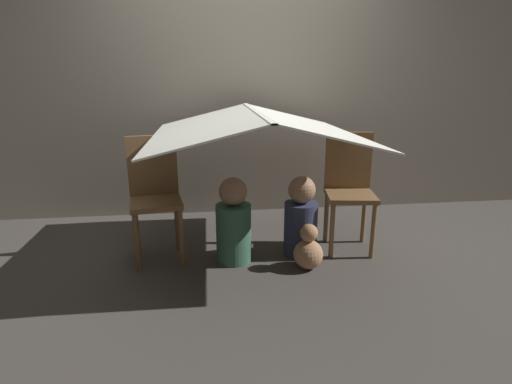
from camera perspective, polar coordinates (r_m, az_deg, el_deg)
The scene contains 8 objects.
ground_plane at distance 3.11m, azimuth 0.19°, elevation -9.46°, with size 8.80×8.80×0.00m, color #47423D.
wall_back at distance 3.97m, azimuth -1.99°, elevation 14.83°, with size 7.00×0.05×2.50m.
chair_left at distance 3.07m, azimuth -14.24°, elevation -0.10°, with size 0.42×0.42×0.92m.
chair_right at distance 3.24m, azimuth 13.17°, elevation 0.81°, with size 0.42×0.42×0.92m.
sheet_canopy at distance 2.90m, azimuth 0.00°, elevation 9.70°, with size 1.49×1.58×0.19m.
person_front at distance 2.97m, azimuth -3.23°, elevation -4.57°, with size 0.26×0.26×0.65m.
person_second at distance 3.09m, azimuth 6.42°, elevation -3.94°, with size 0.26×0.26×0.63m.
plush_toy at distance 2.93m, azimuth 7.48°, elevation -8.29°, with size 0.22×0.22×0.34m.
Camera 1 is at (-0.35, -2.78, 1.35)m, focal length 28.00 mm.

